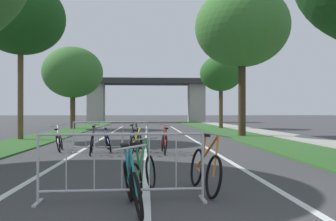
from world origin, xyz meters
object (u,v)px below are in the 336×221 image
at_px(bicycle_blue_7, 107,141).
at_px(bicycle_red_8, 164,142).
at_px(tree_right_maple_mid, 221,74).
at_px(bicycle_yellow_2, 136,143).
at_px(bicycle_white_5, 59,141).
at_px(tree_left_oak_near, 21,18).
at_px(crowd_barrier_second, 111,137).
at_px(bicycle_purple_4, 92,142).
at_px(crowd_barrier_nearest, 122,167).
at_px(bicycle_black_3, 136,140).
at_px(bicycle_teal_6, 132,185).
at_px(tree_left_pine_near, 73,72).
at_px(bicycle_orange_0, 205,169).
at_px(bicycle_green_1, 144,174).
at_px(tree_right_cypress_far, 242,27).

xyz_separation_m(bicycle_blue_7, bicycle_red_8, (1.97, -0.76, 0.01)).
xyz_separation_m(tree_right_maple_mid, bicycle_yellow_2, (-6.56, -17.43, -4.24)).
bearing_deg(bicycle_yellow_2, bicycle_white_5, 168.20).
distance_m(tree_left_oak_near, crowd_barrier_second, 9.23).
height_order(crowd_barrier_second, bicycle_white_5, crowd_barrier_second).
bearing_deg(bicycle_purple_4, crowd_barrier_nearest, -83.26).
bearing_deg(bicycle_black_3, crowd_barrier_second, -140.33).
height_order(bicycle_purple_4, bicycle_teal_6, bicycle_purple_4).
height_order(tree_left_oak_near, tree_right_maple_mid, tree_left_oak_near).
relative_size(bicycle_yellow_2, bicycle_blue_7, 0.99).
bearing_deg(bicycle_white_5, tree_left_pine_near, 91.54).
height_order(tree_left_pine_near, tree_right_maple_mid, tree_left_pine_near).
distance_m(bicycle_orange_0, bicycle_yellow_2, 5.57).
height_order(crowd_barrier_nearest, bicycle_green_1, crowd_barrier_nearest).
distance_m(tree_left_oak_near, bicycle_black_3, 9.53).
distance_m(bicycle_orange_0, bicycle_red_8, 5.64).
distance_m(tree_left_oak_near, bicycle_purple_4, 9.32).
height_order(tree_left_oak_near, bicycle_black_3, tree_left_oak_near).
distance_m(bicycle_green_1, bicycle_purple_4, 5.99).
relative_size(tree_left_pine_near, tree_right_cypress_far, 0.79).
bearing_deg(tree_left_oak_near, bicycle_teal_6, -64.55).
height_order(crowd_barrier_nearest, bicycle_black_3, crowd_barrier_nearest).
bearing_deg(tree_right_cypress_far, bicycle_white_5, -141.19).
bearing_deg(bicycle_green_1, bicycle_black_3, 106.46).
relative_size(bicycle_orange_0, bicycle_red_8, 0.96).
relative_size(bicycle_yellow_2, bicycle_black_3, 0.93).
xyz_separation_m(tree_right_maple_mid, bicycle_white_5, (-9.28, -16.33, -4.25)).
relative_size(bicycle_black_3, bicycle_red_8, 1.03).
distance_m(bicycle_green_1, bicycle_black_3, 6.70).
xyz_separation_m(tree_left_pine_near, bicycle_blue_7, (4.58, -16.06, -4.21)).
relative_size(bicycle_green_1, bicycle_yellow_2, 0.94).
relative_size(tree_right_maple_mid, bicycle_purple_4, 3.52).
bearing_deg(bicycle_green_1, bicycle_blue_7, 115.22).
height_order(tree_right_cypress_far, tree_right_maple_mid, tree_right_cypress_far).
xyz_separation_m(tree_left_pine_near, tree_right_cypress_far, (11.30, -9.20, 1.56)).
relative_size(crowd_barrier_nearest, bicycle_blue_7, 1.54).
height_order(bicycle_orange_0, bicycle_red_8, bicycle_orange_0).
bearing_deg(tree_left_pine_near, bicycle_black_3, -70.67).
distance_m(crowd_barrier_nearest, bicycle_black_3, 7.08).
xyz_separation_m(tree_left_pine_near, crowd_barrier_nearest, (5.59, -23.04, -4.04)).
distance_m(tree_left_pine_near, bicycle_black_3, 17.42).
bearing_deg(crowd_barrier_nearest, bicycle_red_8, 81.23).
bearing_deg(crowd_barrier_second, tree_right_maple_mid, 66.18).
height_order(crowd_barrier_nearest, bicycle_orange_0, same).
height_order(tree_left_pine_near, bicycle_black_3, tree_left_pine_near).
distance_m(bicycle_green_1, bicycle_red_8, 5.85).
distance_m(bicycle_orange_0, bicycle_blue_7, 6.82).
xyz_separation_m(tree_right_cypress_far, bicycle_yellow_2, (-5.70, -7.85, -5.78)).
relative_size(tree_right_cypress_far, crowd_barrier_nearest, 3.27).
bearing_deg(bicycle_green_1, bicycle_white_5, 128.09).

